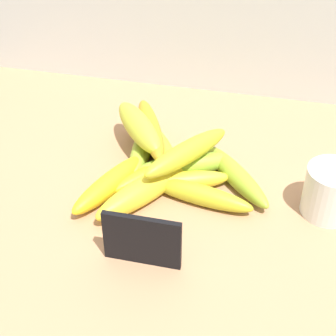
# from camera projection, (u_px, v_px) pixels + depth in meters

# --- Properties ---
(counter_top) EXTENTS (1.10, 0.76, 0.03)m
(counter_top) POSITION_uv_depth(u_px,v_px,m) (182.00, 214.00, 0.84)
(counter_top) COLOR #AC7D58
(counter_top) RESTS_ON ground
(chalkboard_sign) EXTENTS (0.11, 0.02, 0.08)m
(chalkboard_sign) POSITION_uv_depth(u_px,v_px,m) (142.00, 242.00, 0.71)
(chalkboard_sign) COLOR black
(chalkboard_sign) RESTS_ON counter_top
(coffee_mug) EXTENTS (0.10, 0.08, 0.08)m
(coffee_mug) POSITION_uv_depth(u_px,v_px,m) (333.00, 192.00, 0.80)
(coffee_mug) COLOR silver
(coffee_mug) RESTS_ON counter_top
(banana_0) EXTENTS (0.14, 0.16, 0.03)m
(banana_0) POSITION_uv_depth(u_px,v_px,m) (236.00, 175.00, 0.86)
(banana_0) COLOR #8DAB2D
(banana_0) RESTS_ON counter_top
(banana_1) EXTENTS (0.17, 0.09, 0.03)m
(banana_1) POSITION_uv_depth(u_px,v_px,m) (178.00, 182.00, 0.85)
(banana_1) COLOR yellow
(banana_1) RESTS_ON counter_top
(banana_2) EXTENTS (0.14, 0.18, 0.04)m
(banana_2) POSITION_uv_depth(u_px,v_px,m) (144.00, 190.00, 0.83)
(banana_2) COLOR yellow
(banana_2) RESTS_ON counter_top
(banana_3) EXTENTS (0.18, 0.07, 0.03)m
(banana_3) POSITION_uv_depth(u_px,v_px,m) (199.00, 194.00, 0.83)
(banana_3) COLOR gold
(banana_3) RESTS_ON counter_top
(banana_4) EXTENTS (0.17, 0.11, 0.04)m
(banana_4) POSITION_uv_depth(u_px,v_px,m) (185.00, 166.00, 0.88)
(banana_4) COLOR #8BB531
(banana_4) RESTS_ON counter_top
(banana_5) EXTENTS (0.11, 0.18, 0.04)m
(banana_5) POSITION_uv_depth(u_px,v_px,m) (112.00, 182.00, 0.85)
(banana_5) COLOR yellow
(banana_5) RESTS_ON counter_top
(banana_6) EXTENTS (0.11, 0.16, 0.04)m
(banana_6) POSITION_uv_depth(u_px,v_px,m) (162.00, 151.00, 0.92)
(banana_6) COLOR yellow
(banana_6) RESTS_ON counter_top
(banana_7) EXTENTS (0.15, 0.17, 0.03)m
(banana_7) POSITION_uv_depth(u_px,v_px,m) (161.00, 169.00, 0.88)
(banana_7) COLOR yellow
(banana_7) RESTS_ON counter_top
(banana_8) EXTENTS (0.05, 0.19, 0.04)m
(banana_8) POSITION_uv_depth(u_px,v_px,m) (143.00, 145.00, 0.93)
(banana_8) COLOR #97B333
(banana_8) RESTS_ON counter_top
(banana_9) EXTENTS (0.14, 0.16, 0.04)m
(banana_9) POSITION_uv_depth(u_px,v_px,m) (139.00, 127.00, 0.91)
(banana_9) COLOR gold
(banana_9) RESTS_ON banana_8
(banana_10) EXTENTS (0.11, 0.19, 0.03)m
(banana_10) POSITION_uv_depth(u_px,v_px,m) (151.00, 129.00, 0.91)
(banana_10) COLOR #B18E20
(banana_10) RESTS_ON banana_8
(banana_11) EXTENTS (0.13, 0.17, 0.04)m
(banana_11) POSITION_uv_depth(u_px,v_px,m) (187.00, 152.00, 0.84)
(banana_11) COLOR gold
(banana_11) RESTS_ON banana_4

